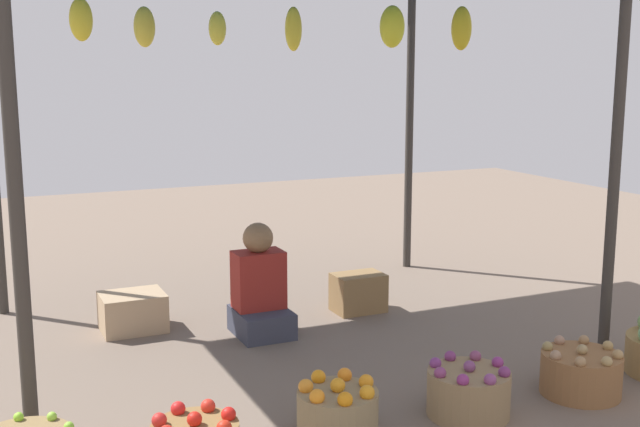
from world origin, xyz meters
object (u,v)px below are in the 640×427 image
at_px(basket_oranges, 338,411).
at_px(wooden_crate_stacked_rear, 358,293).
at_px(basket_potatoes, 581,373).
at_px(vendor_person, 260,292).
at_px(basket_purple_onions, 469,392).
at_px(wooden_crate_near_vendor, 133,312).

bearing_deg(basket_oranges, wooden_crate_stacked_rear, 60.18).
bearing_deg(basket_potatoes, vendor_person, 126.81).
distance_m(vendor_person, basket_purple_onions, 1.79).
relative_size(vendor_person, basket_potatoes, 1.74).
height_order(basket_purple_onions, basket_potatoes, basket_purple_onions).
relative_size(basket_purple_onions, wooden_crate_stacked_rear, 1.17).
relative_size(basket_oranges, basket_potatoes, 0.92).
height_order(vendor_person, basket_purple_onions, vendor_person).
xyz_separation_m(basket_oranges, wooden_crate_stacked_rear, (1.04, 1.81, 0.02)).
bearing_deg(wooden_crate_near_vendor, basket_potatoes, -46.01).
xyz_separation_m(basket_purple_onions, basket_potatoes, (0.74, -0.03, -0.00)).
distance_m(wooden_crate_near_vendor, wooden_crate_stacked_rear, 1.67).
bearing_deg(basket_potatoes, basket_oranges, 176.14).
bearing_deg(basket_oranges, wooden_crate_near_vendor, 106.49).
bearing_deg(wooden_crate_stacked_rear, basket_potatoes, -77.11).
bearing_deg(basket_oranges, vendor_person, 83.64).
xyz_separation_m(basket_potatoes, wooden_crate_near_vendor, (-2.08, 2.16, 0.01)).
height_order(basket_oranges, wooden_crate_stacked_rear, basket_oranges).
xyz_separation_m(basket_oranges, basket_purple_onions, (0.74, -0.07, 0.00)).
relative_size(basket_purple_onions, basket_potatoes, 0.98).
height_order(vendor_person, wooden_crate_near_vendor, vendor_person).
bearing_deg(wooden_crate_near_vendor, basket_purple_onions, -57.72).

